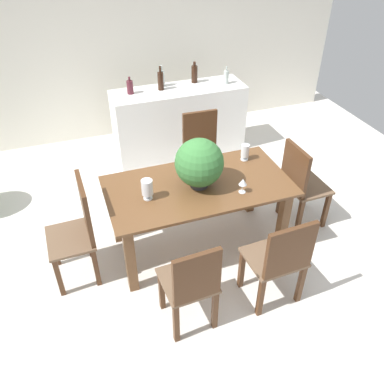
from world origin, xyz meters
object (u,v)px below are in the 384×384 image
dining_table (198,197)px  crystal_vase_center_near (147,188)px  crystal_vase_left (245,151)px  chair_far_right (202,150)px  flower_centerpiece (199,163)px  wine_bottle_tall (130,87)px  chair_near_right (281,258)px  wine_bottle_amber (194,74)px  chair_head_end (79,227)px  wine_bottle_clear (161,78)px  wine_glass (243,182)px  chair_near_left (192,284)px  kitchen_counter (179,121)px  wine_bottle_green (226,77)px  chair_foot_end (300,181)px  wine_bottle_dark (161,81)px

dining_table → crystal_vase_center_near: 0.57m
crystal_vase_left → crystal_vase_center_near: 1.14m
chair_far_right → dining_table: bearing=-111.2°
chair_far_right → flower_centerpiece: flower_centerpiece is taller
chair_far_right → wine_bottle_tall: 1.28m
chair_near_right → wine_bottle_amber: (0.30, 2.96, 0.51)m
chair_head_end → wine_bottle_clear: (1.37, 2.05, 0.46)m
wine_glass → wine_bottle_clear: size_ratio=0.53×
wine_bottle_clear → wine_bottle_amber: bearing=-1.6°
wine_bottle_clear → chair_near_left: bearing=-101.9°
chair_head_end → chair_near_right: bearing=57.5°
chair_near_left → crystal_vase_left: size_ratio=5.39×
flower_centerpiece → wine_bottle_amber: flower_centerpiece is taller
wine_bottle_tall → wine_bottle_amber: (0.90, 0.09, 0.03)m
chair_far_right → kitchen_counter: chair_far_right is taller
chair_near_right → wine_bottle_tall: size_ratio=4.35×
chair_near_right → wine_glass: bearing=-87.6°
dining_table → wine_bottle_clear: (0.24, 2.06, 0.41)m
crystal_vase_center_near → wine_bottle_green: wine_bottle_green is taller
chair_head_end → crystal_vase_center_near: (0.63, -0.05, 0.31)m
chair_near_left → wine_glass: chair_near_left is taller
crystal_vase_center_near → kitchen_counter: (0.92, 1.95, -0.42)m
crystal_vase_center_near → wine_glass: 0.86m
dining_table → crystal_vase_left: bearing=23.5°
dining_table → wine_bottle_green: wine_bottle_green is taller
chair_near_left → wine_bottle_green: bearing=-120.8°
chair_foot_end → chair_far_right: (-0.75, 0.93, 0.01)m
chair_near_right → wine_bottle_amber: size_ratio=3.42×
dining_table → flower_centerpiece: flower_centerpiece is taller
flower_centerpiece → wine_bottle_amber: (0.70, 2.06, 0.03)m
chair_foot_end → wine_bottle_dark: size_ratio=3.14×
crystal_vase_center_near → wine_bottle_clear: wine_bottle_clear is taller
dining_table → chair_near_left: 0.99m
chair_near_left → wine_glass: bearing=-140.4°
wine_bottle_green → wine_bottle_amber: 0.42m
chair_foot_end → wine_bottle_tall: size_ratio=4.42×
chair_near_right → wine_bottle_clear: 3.01m
chair_foot_end → flower_centerpiece: bearing=89.5°
chair_near_right → chair_far_right: chair_far_right is taller
wine_glass → kitchen_counter: size_ratio=0.08×
chair_head_end → kitchen_counter: 2.45m
wine_bottle_tall → wine_bottle_clear: bearing=13.3°
kitchen_counter → chair_foot_end: bearing=-69.3°
wine_glass → wine_bottle_clear: 2.31m
wine_bottle_tall → flower_centerpiece: bearing=-84.2°
dining_table → kitchen_counter: bearing=77.5°
chair_head_end → crystal_vase_left: chair_head_end is taller
chair_head_end → crystal_vase_left: bearing=96.9°
chair_foot_end → crystal_vase_center_near: (-1.64, -0.05, 0.34)m
chair_near_right → wine_bottle_dark: (-0.20, 2.86, 0.52)m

